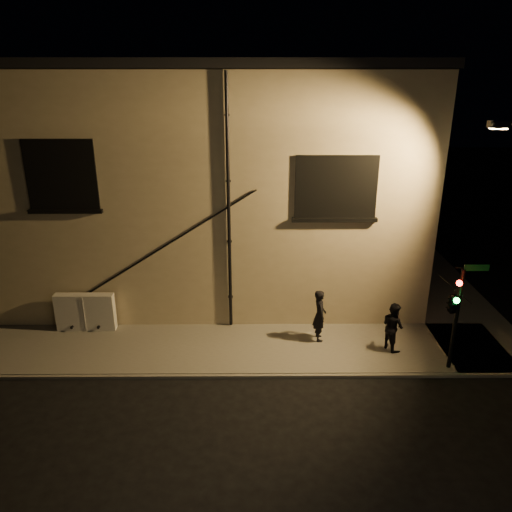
{
  "coord_description": "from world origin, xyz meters",
  "views": [
    {
      "loc": [
        -1.04,
        -12.47,
        8.51
      ],
      "look_at": [
        -0.94,
        1.8,
        3.12
      ],
      "focal_mm": 35.0,
      "sensor_mm": 36.0,
      "label": 1
    }
  ],
  "objects_px": {
    "utility_cabinet": "(85,312)",
    "pedestrian_b": "(393,326)",
    "pedestrian_a": "(320,315)",
    "traffic_signal": "(453,302)"
  },
  "relations": [
    {
      "from": "utility_cabinet",
      "to": "pedestrian_b",
      "type": "distance_m",
      "value": 10.17
    },
    {
      "from": "pedestrian_a",
      "to": "traffic_signal",
      "type": "relative_size",
      "value": 0.53
    },
    {
      "from": "pedestrian_b",
      "to": "traffic_signal",
      "type": "distance_m",
      "value": 2.24
    },
    {
      "from": "pedestrian_a",
      "to": "traffic_signal",
      "type": "bearing_deg",
      "value": -120.7
    },
    {
      "from": "pedestrian_a",
      "to": "pedestrian_b",
      "type": "bearing_deg",
      "value": -108.56
    },
    {
      "from": "pedestrian_a",
      "to": "pedestrian_b",
      "type": "distance_m",
      "value": 2.32
    },
    {
      "from": "utility_cabinet",
      "to": "traffic_signal",
      "type": "bearing_deg",
      "value": -12.49
    },
    {
      "from": "pedestrian_a",
      "to": "pedestrian_b",
      "type": "relative_size",
      "value": 1.11
    },
    {
      "from": "pedestrian_a",
      "to": "traffic_signal",
      "type": "xyz_separation_m",
      "value": [
        3.5,
        -1.78,
        1.33
      ]
    },
    {
      "from": "utility_cabinet",
      "to": "pedestrian_b",
      "type": "bearing_deg",
      "value": -7.49
    }
  ]
}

